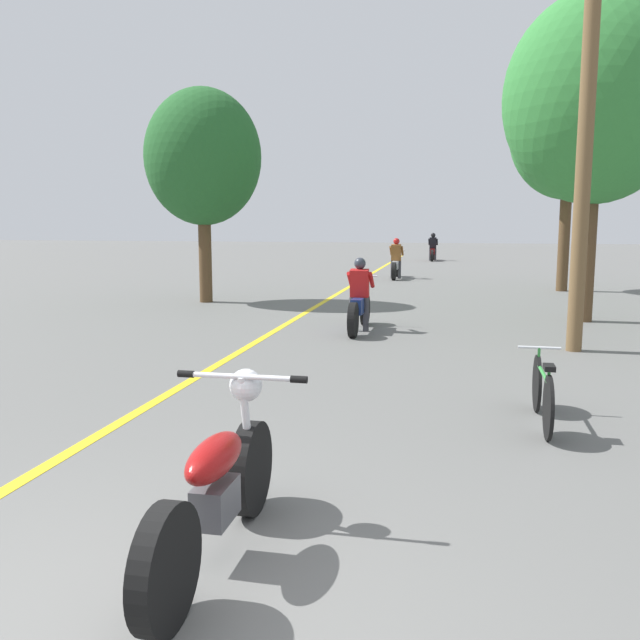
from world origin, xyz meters
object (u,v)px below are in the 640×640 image
motorcycle_foreground (218,486)px  bicycle_parked (542,392)px  roadside_tree_right_near (596,99)px  motorcycle_rider_lead (360,303)px  roadside_tree_left (203,158)px  motorcycle_rider_far (433,250)px  utility_pole (586,134)px  roadside_tree_right_far (570,132)px  motorcycle_rider_mid (396,263)px

motorcycle_foreground → bicycle_parked: (2.25, 3.26, -0.12)m
roadside_tree_right_near → motorcycle_rider_lead: (-4.33, -2.11, -3.88)m
roadside_tree_left → motorcycle_rider_far: 19.91m
utility_pole → roadside_tree_right_far: size_ratio=1.00×
motorcycle_rider_far → bicycle_parked: (2.26, -28.19, -0.20)m
motorcycle_rider_mid → bicycle_parked: motorcycle_rider_mid is taller
roadside_tree_left → motorcycle_rider_lead: roadside_tree_left is taller
roadside_tree_left → motorcycle_rider_far: size_ratio=2.68×
utility_pole → roadside_tree_left: utility_pole is taller
motorcycle_rider_lead → motorcycle_rider_mid: motorcycle_rider_mid is taller
motorcycle_rider_mid → bicycle_parked: (3.10, -17.12, -0.20)m
utility_pole → motorcycle_rider_lead: 4.76m
roadside_tree_left → bicycle_parked: roadside_tree_left is taller
roadside_tree_left → motorcycle_foreground: (4.89, -12.39, -3.11)m
motorcycle_rider_lead → motorcycle_foreground: bearing=-87.2°
motorcycle_rider_lead → roadside_tree_right_near: bearing=26.0°
roadside_tree_right_near → utility_pole: bearing=-101.8°
roadside_tree_right_far → motorcycle_rider_far: size_ratio=3.30×
utility_pole → roadside_tree_right_far: bearing=83.4°
roadside_tree_right_near → motorcycle_rider_lead: size_ratio=3.02×
bicycle_parked → roadside_tree_left: bearing=128.0°
roadside_tree_right_near → bicycle_parked: (-1.65, -7.57, -4.06)m
roadside_tree_left → motorcycle_rider_lead: (4.46, -3.67, -3.05)m
bicycle_parked → roadside_tree_right_near: bearing=77.7°
motorcycle_foreground → motorcycle_rider_lead: size_ratio=0.97×
roadside_tree_right_far → bicycle_parked: bearing=-98.5°
roadside_tree_right_far → motorcycle_rider_lead: size_ratio=3.02×
motorcycle_rider_mid → bicycle_parked: 17.40m
roadside_tree_right_near → motorcycle_rider_mid: size_ratio=3.03×
roadside_tree_left → motorcycle_rider_lead: size_ratio=2.45×
roadside_tree_right_far → motorcycle_rider_lead: roadside_tree_right_far is taller
utility_pole → motorcycle_foreground: size_ratio=3.13×
roadside_tree_left → motorcycle_rider_lead: bearing=-39.4°
motorcycle_rider_mid → motorcycle_rider_far: motorcycle_rider_mid is taller
motorcycle_foreground → roadside_tree_left: bearing=111.5°
roadside_tree_right_far → motorcycle_rider_mid: bearing=147.3°
motorcycle_foreground → motorcycle_rider_lead: motorcycle_rider_lead is taller
utility_pole → motorcycle_rider_mid: 13.83m
motorcycle_rider_mid → motorcycle_rider_far: bearing=85.7°
utility_pole → motorcycle_foreground: (-3.20, -7.46, -2.88)m
utility_pole → motorcycle_rider_far: size_ratio=3.31×
bicycle_parked → motorcycle_rider_mid: bearing=100.2°
roadside_tree_right_near → bicycle_parked: roadside_tree_right_near is taller
roadside_tree_left → bicycle_parked: 12.03m
roadside_tree_left → motorcycle_foreground: bearing=-68.5°
roadside_tree_right_far → motorcycle_rider_mid: size_ratio=3.03×
roadside_tree_right_near → motorcycle_rider_far: 21.34m
utility_pole → roadside_tree_left: size_ratio=1.24×
roadside_tree_right_far → motorcycle_foreground: 18.07m
roadside_tree_right_near → motorcycle_foreground: (-3.90, -10.83, -3.94)m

